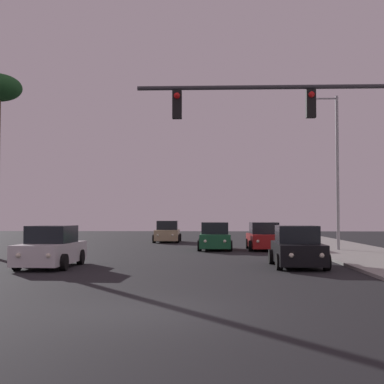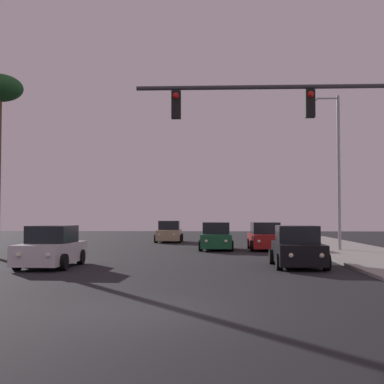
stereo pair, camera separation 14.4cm
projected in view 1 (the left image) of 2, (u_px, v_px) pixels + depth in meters
name	position (u px, v px, depth m)	size (l,w,h in m)	color
ground_plane	(143.00, 311.00, 11.68)	(120.00, 120.00, 0.00)	black
car_tan	(167.00, 232.00, 42.14)	(2.04, 4.33, 1.68)	tan
car_black	(297.00, 248.00, 21.76)	(2.04, 4.33, 1.68)	black
car_white	(51.00, 248.00, 21.65)	(2.04, 4.34, 1.68)	silver
car_red	(264.00, 237.00, 32.48)	(2.04, 4.34, 1.68)	maroon
car_green	(215.00, 237.00, 32.63)	(2.04, 4.31, 1.68)	#195933
traffic_light_mast	(325.00, 131.00, 17.04)	(8.69, 0.36, 6.50)	#38383D
street_lamp	(335.00, 164.00, 31.19)	(1.74, 0.24, 9.00)	#99999E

